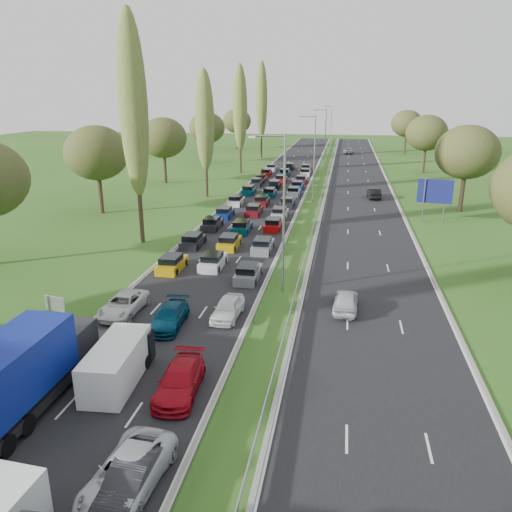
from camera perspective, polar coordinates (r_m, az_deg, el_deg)
The scene contains 22 objects.
ground at distance 74.53m, azimuth 6.61°, elevation 6.49°, with size 260.00×260.00×0.00m, color #2A4E18.
near_carriageway at distance 77.65m, azimuth 1.72°, elevation 7.06°, with size 10.50×215.00×0.04m, color black.
far_carriageway at distance 76.90m, azimuth 11.79°, elevation 6.58°, with size 10.50×215.00×0.04m, color black.
central_reservation at distance 76.88m, azimuth 6.75°, elevation 7.25°, with size 2.36×215.00×0.32m.
lamp_columns at distance 71.61m, azimuth 6.67°, elevation 10.89°, with size 0.18×140.18×12.00m.
poplar_row at distance 64.45m, azimuth -8.62°, elevation 15.75°, with size 2.80×127.80×22.44m.
woodland_left at distance 63.92m, azimuth -19.15°, elevation 10.74°, with size 8.00×166.00×11.10m.
woodland_right at distance 61.93m, azimuth 24.60°, elevation 9.92°, with size 8.00×153.00×11.10m.
traffic_queue_fill at distance 72.73m, azimuth 1.14°, elevation 6.68°, with size 9.07×68.89×0.80m.
near_car_2 at distance 36.02m, azimuth -14.92°, elevation -5.36°, with size 2.23×4.83×1.34m, color silver.
near_car_7 at distance 33.48m, azimuth -9.89°, elevation -6.83°, with size 1.88×4.61×1.34m, color #042F4A.
near_car_9 at distance 21.12m, azimuth -14.21°, elevation -23.62°, with size 1.45×4.17×1.37m, color black.
near_car_10 at distance 21.42m, azimuth -14.48°, elevation -22.90°, with size 2.34×5.07×1.41m, color silver.
near_car_11 at distance 26.38m, azimuth -8.71°, elevation -13.90°, with size 1.98×4.86×1.41m, color #A00916.
near_car_12 at distance 34.23m, azimuth -3.25°, elevation -5.94°, with size 1.66×4.13×1.41m, color white.
far_car_0 at distance 35.86m, azimuth 10.22°, elevation -5.04°, with size 1.71×4.25×1.45m, color #B7BEC2.
far_car_1 at distance 76.37m, azimuth 13.32°, elevation 6.99°, with size 1.59×4.56×1.50m, color black.
far_car_2 at distance 136.07m, azimuth 10.51°, elevation 11.74°, with size 2.46×5.33×1.48m, color gray.
blue_lorry at distance 26.73m, azimuth -24.92°, elevation -11.78°, with size 2.60×9.37×3.96m.
white_van_rear at distance 27.87m, azimuth -15.41°, elevation -11.57°, with size 2.14×5.46×2.19m.
info_sign at distance 35.27m, azimuth -21.98°, elevation -5.41°, with size 1.49×0.38×2.10m.
direction_sign at distance 62.78m, azimuth 19.77°, elevation 6.75°, with size 3.97×0.69×5.20m.
Camera 1 is at (8.77, 7.02, 14.51)m, focal length 35.00 mm.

